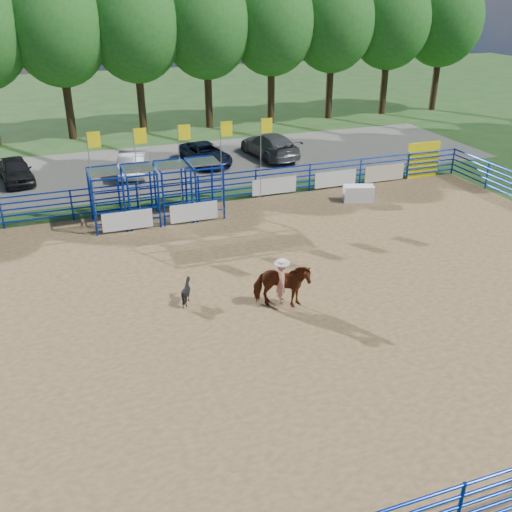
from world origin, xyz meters
name	(u,v)px	position (x,y,z in m)	size (l,w,h in m)	color
ground	(272,300)	(0.00, 0.00, 0.00)	(120.00, 120.00, 0.00)	#305622
arena_dirt	(272,300)	(0.00, 0.00, 0.01)	(30.00, 20.00, 0.02)	#96774B
gravel_strip	(170,166)	(0.00, 17.00, 0.01)	(40.00, 10.00, 0.01)	slate
announcer_table	(358,193)	(7.70, 7.80, 0.42)	(1.50, 0.70, 0.80)	white
horse_and_rider	(282,283)	(0.14, -0.53, 0.93)	(2.13, 1.61, 2.49)	#672F14
calf	(186,291)	(-2.82, 0.85, 0.44)	(0.68, 0.77, 0.85)	black
car_a	(16,170)	(-8.55, 16.88, 0.68)	(1.58, 3.92, 1.34)	black
car_b	(133,162)	(-2.23, 16.15, 0.71)	(1.48, 4.23, 1.39)	#9A9DA2
car_c	(205,154)	(2.19, 16.77, 0.62)	(2.04, 4.42, 1.23)	black
car_d	(270,145)	(6.38, 16.83, 0.76)	(2.09, 5.15, 1.49)	slate
perimeter_fence	(272,281)	(0.00, 0.00, 0.75)	(30.10, 20.10, 1.50)	#0724A1
chute_assembly	(164,193)	(-1.90, 8.84, 1.26)	(19.32, 2.41, 4.20)	#0724A1
treeline	(134,22)	(0.00, 26.00, 7.53)	(56.40, 6.40, 11.24)	#3F2B19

